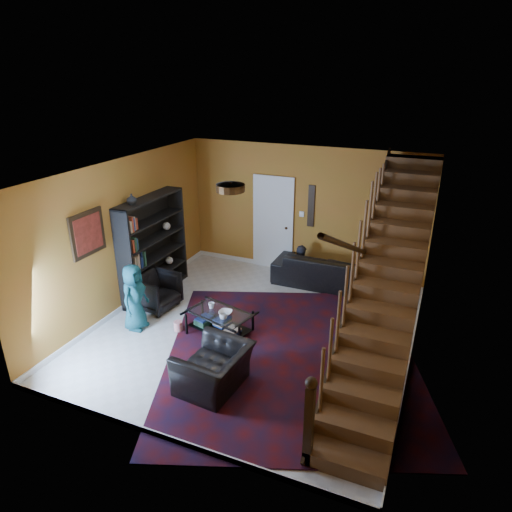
{
  "coord_description": "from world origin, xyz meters",
  "views": [
    {
      "loc": [
        2.7,
        -6.28,
        4.27
      ],
      "look_at": [
        -0.13,
        0.4,
        1.25
      ],
      "focal_mm": 32.0,
      "sensor_mm": 36.0,
      "label": 1
    }
  ],
  "objects": [
    {
      "name": "person_adult_b",
      "position": [
        1.5,
        2.35,
        0.15
      ],
      "size": [
        0.62,
        0.49,
        1.21
      ],
      "primitive_type": "imported",
      "rotation": [
        0.0,
        0.0,
        3.08
      ],
      "color": "black",
      "rests_on": "sofa"
    },
    {
      "name": "armchair_right",
      "position": [
        0.07,
        -1.6,
        0.32
      ],
      "size": [
        0.95,
        1.06,
        0.64
      ],
      "primitive_type": "imported",
      "rotation": [
        0.0,
        0.0,
        -1.66
      ],
      "color": "black",
      "rests_on": "floor"
    },
    {
      "name": "person_adult_a",
      "position": [
        0.09,
        2.35,
        0.17
      ],
      "size": [
        0.48,
        0.34,
        1.24
      ],
      "primitive_type": "imported",
      "rotation": [
        0.0,
        0.0,
        3.03
      ],
      "color": "black",
      "rests_on": "sofa"
    },
    {
      "name": "staircase",
      "position": [
        2.12,
        -0.0,
        1.4
      ],
      "size": [
        0.95,
        5.02,
        3.18
      ],
      "color": "brown",
      "rests_on": "floor"
    },
    {
      "name": "cup_b",
      "position": [
        -0.71,
        -0.19,
        0.46
      ],
      "size": [
        0.13,
        0.13,
        0.1
      ],
      "primitive_type": "imported",
      "rotation": [
        0.0,
        0.0,
        0.18
      ],
      "color": "#999999",
      "rests_on": "coffee_table"
    },
    {
      "name": "popcorn_bucket",
      "position": [
        -1.21,
        -0.51,
        0.11
      ],
      "size": [
        0.19,
        0.19,
        0.17
      ],
      "primitive_type": "cylinder",
      "rotation": [
        0.0,
        0.0,
        0.26
      ],
      "color": "red",
      "rests_on": "rug"
    },
    {
      "name": "floor",
      "position": [
        0.0,
        0.0,
        0.0
      ],
      "size": [
        5.5,
        5.5,
        0.0
      ],
      "primitive_type": "plane",
      "color": "beige",
      "rests_on": "ground"
    },
    {
      "name": "bowl",
      "position": [
        -0.4,
        -0.28,
        0.43
      ],
      "size": [
        0.24,
        0.24,
        0.06
      ],
      "primitive_type": "imported",
      "rotation": [
        0.0,
        0.0,
        0.08
      ],
      "color": "#999999",
      "rests_on": "coffee_table"
    },
    {
      "name": "armchair_left",
      "position": [
        -2.05,
        0.07,
        0.35
      ],
      "size": [
        0.84,
        0.82,
        0.69
      ],
      "primitive_type": "imported",
      "rotation": [
        0.0,
        0.0,
        1.46
      ],
      "color": "black",
      "rests_on": "floor"
    },
    {
      "name": "sofa",
      "position": [
        0.72,
        2.3,
        0.33
      ],
      "size": [
        2.29,
        0.9,
        0.67
      ],
      "primitive_type": "imported",
      "rotation": [
        0.0,
        0.0,
        3.15
      ],
      "color": "black",
      "rests_on": "floor"
    },
    {
      "name": "cup_a",
      "position": [
        -0.36,
        -0.44,
        0.46
      ],
      "size": [
        0.16,
        0.16,
        0.1
      ],
      "primitive_type": "imported",
      "rotation": [
        0.0,
        0.0,
        -0.26
      ],
      "color": "#999999",
      "rests_on": "coffee_table"
    },
    {
      "name": "ceiling_fixture",
      "position": [
        0.0,
        -0.8,
        2.74
      ],
      "size": [
        0.4,
        0.4,
        0.1
      ],
      "primitive_type": "cylinder",
      "color": "#3F2814",
      "rests_on": "room"
    },
    {
      "name": "door",
      "position": [
        -0.7,
        2.73,
        1.02
      ],
      "size": [
        0.82,
        0.05,
        2.05
      ],
      "primitive_type": "cube",
      "color": "silver",
      "rests_on": "floor"
    },
    {
      "name": "coffee_table",
      "position": [
        -0.52,
        -0.27,
        0.23
      ],
      "size": [
        1.18,
        0.87,
        0.4
      ],
      "rotation": [
        0.0,
        0.0,
        -0.26
      ],
      "color": "black",
      "rests_on": "floor"
    },
    {
      "name": "rug",
      "position": [
        0.84,
        -0.48,
        0.01
      ],
      "size": [
        5.17,
        5.49,
        0.02
      ],
      "primitive_type": "cube",
      "rotation": [
        0.0,
        0.0,
        0.36
      ],
      "color": "#410B0E",
      "rests_on": "floor"
    },
    {
      "name": "room",
      "position": [
        -1.33,
        1.33,
        0.05
      ],
      "size": [
        5.5,
        5.5,
        5.5
      ],
      "color": "#AF6127",
      "rests_on": "ground"
    },
    {
      "name": "vase",
      "position": [
        -2.41,
        0.1,
        2.1
      ],
      "size": [
        0.18,
        0.18,
        0.19
      ],
      "primitive_type": "imported",
      "color": "#999999",
      "rests_on": "bookshelf"
    },
    {
      "name": "framed_picture",
      "position": [
        -2.57,
        -0.9,
        1.75
      ],
      "size": [
        0.04,
        0.74,
        0.74
      ],
      "primitive_type": "cube",
      "color": "maroon",
      "rests_on": "room"
    },
    {
      "name": "wall_hanging",
      "position": [
        0.15,
        2.73,
        1.55
      ],
      "size": [
        0.14,
        0.03,
        0.9
      ],
      "primitive_type": "cube",
      "color": "black",
      "rests_on": "room"
    },
    {
      "name": "person_child",
      "position": [
        -1.95,
        -0.68,
        0.6
      ],
      "size": [
        0.41,
        0.61,
        1.2
      ],
      "primitive_type": "imported",
      "rotation": [
        0.0,
        0.0,
        1.62
      ],
      "color": "#195862",
      "rests_on": "armchair_left"
    },
    {
      "name": "bookshelf",
      "position": [
        -2.4,
        0.6,
        0.96
      ],
      "size": [
        0.35,
        1.8,
        2.0
      ],
      "color": "black",
      "rests_on": "floor"
    }
  ]
}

